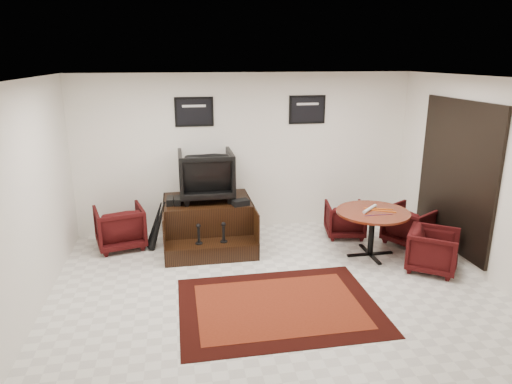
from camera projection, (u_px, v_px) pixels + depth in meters
ground at (276, 290)px, 6.19m from camera, size 6.00×6.00×0.00m
room_shell at (306, 159)px, 5.87m from camera, size 6.02×5.02×2.81m
area_rug at (279, 306)px, 5.80m from camera, size 2.50×1.88×0.01m
shine_podium at (208, 224)px, 7.69m from camera, size 1.45×1.50×0.75m
shine_chair at (206, 172)px, 7.59m from camera, size 0.89×0.83×0.91m
shoes_pair at (174, 201)px, 7.41m from camera, size 0.24×0.30×0.11m
polish_kit at (241, 202)px, 7.35m from camera, size 0.30×0.24×0.09m
umbrella_black at (158, 225)px, 7.39m from camera, size 0.32×0.12×0.85m
umbrella_hooked at (155, 224)px, 7.50m from camera, size 0.30×0.11×0.80m
armchair_side at (120, 225)px, 7.52m from camera, size 0.90×0.86×0.77m
meeting_table at (373, 217)px, 7.12m from camera, size 1.13×1.13×0.74m
table_chair_back at (345, 218)px, 8.02m from camera, size 0.75×0.71×0.67m
table_chair_window at (410, 223)px, 7.66m from camera, size 0.92×0.94×0.72m
table_chair_corner at (433, 248)px, 6.70m from camera, size 0.91×0.92×0.69m
paper_roll at (370, 209)px, 7.13m from camera, size 0.34×0.32×0.05m
table_clutter at (380, 211)px, 7.09m from camera, size 0.56×0.36×0.01m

